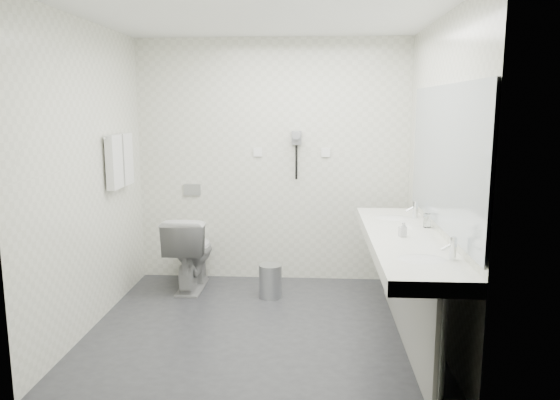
{
  "coord_description": "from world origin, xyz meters",
  "views": [
    {
      "loc": [
        0.42,
        -4.23,
        1.82
      ],
      "look_at": [
        0.15,
        0.15,
        1.05
      ],
      "focal_mm": 34.4,
      "sensor_mm": 36.0,
      "label": 1
    }
  ],
  "objects": [
    {
      "name": "switch_plate_a",
      "position": [
        -0.15,
        1.29,
        1.35
      ],
      "size": [
        0.09,
        0.02,
        0.09
      ],
      "primitive_type": "cube",
      "color": "white",
      "rests_on": "wall_back"
    },
    {
      "name": "flush_plate",
      "position": [
        -0.85,
        1.29,
        0.95
      ],
      "size": [
        0.18,
        0.02,
        0.12
      ],
      "primitive_type": "cube",
      "color": "#B2B5BA",
      "rests_on": "wall_back"
    },
    {
      "name": "towel_near",
      "position": [
        -1.34,
        0.41,
        1.33
      ],
      "size": [
        0.07,
        0.24,
        0.48
      ],
      "primitive_type": "cube",
      "color": "white",
      "rests_on": "towel_rail"
    },
    {
      "name": "wall_front",
      "position": [
        0.0,
        -1.3,
        1.25
      ],
      "size": [
        2.8,
        0.0,
        2.8
      ],
      "primitive_type": "plane",
      "rotation": [
        -1.57,
        0.0,
        0.0
      ],
      "color": "white",
      "rests_on": "floor"
    },
    {
      "name": "vanity_post_far",
      "position": [
        1.18,
        0.84,
        0.38
      ],
      "size": [
        0.06,
        0.06,
        0.75
      ],
      "primitive_type": "cylinder",
      "color": "silver",
      "rests_on": "floor"
    },
    {
      "name": "basin_far",
      "position": [
        1.12,
        0.45,
        0.83
      ],
      "size": [
        0.4,
        0.31,
        0.05
      ],
      "primitive_type": "ellipsoid",
      "color": "white",
      "rests_on": "vanity_counter"
    },
    {
      "name": "switch_plate_b",
      "position": [
        0.55,
        1.29,
        1.35
      ],
      "size": [
        0.09,
        0.02,
        0.09
      ],
      "primitive_type": "cube",
      "color": "white",
      "rests_on": "wall_back"
    },
    {
      "name": "wall_right",
      "position": [
        1.4,
        0.0,
        1.25
      ],
      "size": [
        0.0,
        2.6,
        2.6
      ],
      "primitive_type": "plane",
      "rotation": [
        1.57,
        0.0,
        -1.57
      ],
      "color": "white",
      "rests_on": "floor"
    },
    {
      "name": "vanity_panel",
      "position": [
        1.15,
        -0.2,
        0.38
      ],
      "size": [
        0.03,
        2.15,
        0.75
      ],
      "primitive_type": "cube",
      "color": "#999891",
      "rests_on": "floor"
    },
    {
      "name": "glass_left",
      "position": [
        1.35,
        0.08,
        0.91
      ],
      "size": [
        0.08,
        0.08,
        0.11
      ],
      "primitive_type": "cylinder",
      "rotation": [
        0.0,
        0.0,
        -0.37
      ],
      "color": "silver",
      "rests_on": "vanity_counter"
    },
    {
      "name": "dryer_cradle",
      "position": [
        0.25,
        1.27,
        1.5
      ],
      "size": [
        0.1,
        0.04,
        0.14
      ],
      "primitive_type": "cube",
      "color": "gray",
      "rests_on": "wall_back"
    },
    {
      "name": "soap_bottle_c",
      "position": [
        1.11,
        -0.25,
        0.91
      ],
      "size": [
        0.05,
        0.05,
        0.11
      ],
      "primitive_type": "imported",
      "rotation": [
        0.0,
        0.0,
        0.34
      ],
      "color": "white",
      "rests_on": "vanity_counter"
    },
    {
      "name": "dryer_cord",
      "position": [
        0.25,
        1.26,
        1.25
      ],
      "size": [
        0.02,
        0.02,
        0.35
      ],
      "primitive_type": "cylinder",
      "color": "black",
      "rests_on": "dryer_cradle"
    },
    {
      "name": "faucet_far",
      "position": [
        1.32,
        0.45,
        0.92
      ],
      "size": [
        0.04,
        0.04,
        0.15
      ],
      "primitive_type": "cylinder",
      "color": "silver",
      "rests_on": "vanity_counter"
    },
    {
      "name": "wall_left",
      "position": [
        -1.4,
        0.0,
        1.25
      ],
      "size": [
        0.0,
        2.6,
        2.6
      ],
      "primitive_type": "plane",
      "rotation": [
        1.57,
        0.0,
        1.57
      ],
      "color": "white",
      "rests_on": "floor"
    },
    {
      "name": "dryer_barrel",
      "position": [
        0.25,
        1.2,
        1.53
      ],
      "size": [
        0.08,
        0.14,
        0.08
      ],
      "primitive_type": "cylinder",
      "rotation": [
        1.57,
        0.0,
        0.0
      ],
      "color": "gray",
      "rests_on": "dryer_cradle"
    },
    {
      "name": "vanity_counter",
      "position": [
        1.12,
        -0.2,
        0.8
      ],
      "size": [
        0.55,
        2.2,
        0.1
      ],
      "primitive_type": "cube",
      "color": "white",
      "rests_on": "floor"
    },
    {
      "name": "basin_near",
      "position": [
        1.12,
        -0.85,
        0.83
      ],
      "size": [
        0.4,
        0.31,
        0.05
      ],
      "primitive_type": "ellipsoid",
      "color": "white",
      "rests_on": "vanity_counter"
    },
    {
      "name": "towel_rail",
      "position": [
        -1.35,
        0.55,
        1.55
      ],
      "size": [
        0.02,
        0.62,
        0.02
      ],
      "primitive_type": "cylinder",
      "rotation": [
        1.57,
        0.0,
        0.0
      ],
      "color": "silver",
      "rests_on": "wall_left"
    },
    {
      "name": "toilet",
      "position": [
        -0.8,
        0.92,
        0.38
      ],
      "size": [
        0.43,
        0.74,
        0.75
      ],
      "primitive_type": "imported",
      "rotation": [
        0.0,
        0.0,
        3.14
      ],
      "color": "white",
      "rests_on": "floor"
    },
    {
      "name": "pedal_bin",
      "position": [
        0.02,
        0.69,
        0.15
      ],
      "size": [
        0.28,
        0.28,
        0.31
      ],
      "primitive_type": "cylinder",
      "rotation": [
        0.0,
        0.0,
        0.34
      ],
      "color": "#B2B5BA",
      "rests_on": "floor"
    },
    {
      "name": "towel_far",
      "position": [
        -1.34,
        0.69,
        1.33
      ],
      "size": [
        0.07,
        0.24,
        0.48
      ],
      "primitive_type": "cube",
      "color": "white",
      "rests_on": "towel_rail"
    },
    {
      "name": "floor",
      "position": [
        0.0,
        0.0,
        0.0
      ],
      "size": [
        2.8,
        2.8,
        0.0
      ],
      "primitive_type": "plane",
      "color": "#2C2C31",
      "rests_on": "ground"
    },
    {
      "name": "vanity_post_near",
      "position": [
        1.18,
        -1.24,
        0.38
      ],
      "size": [
        0.06,
        0.06,
        0.75
      ],
      "primitive_type": "cylinder",
      "color": "silver",
      "rests_on": "floor"
    },
    {
      "name": "faucet_near",
      "position": [
        1.32,
        -0.85,
        0.92
      ],
      "size": [
        0.04,
        0.04,
        0.15
      ],
      "primitive_type": "cylinder",
      "color": "silver",
      "rests_on": "vanity_counter"
    },
    {
      "name": "ceiling",
      "position": [
        0.0,
        0.0,
        2.5
      ],
      "size": [
        2.8,
        2.8,
        0.0
      ],
      "primitive_type": "plane",
      "rotation": [
        3.14,
        0.0,
        0.0
      ],
      "color": "white",
      "rests_on": "wall_back"
    },
    {
      "name": "soap_bottle_a",
      "position": [
        1.1,
        -0.25,
        0.91
      ],
      "size": [
        0.06,
        0.06,
        0.11
      ],
      "primitive_type": "imported",
      "rotation": [
        0.0,
        0.0,
        0.3
      ],
      "color": "white",
      "rests_on": "vanity_counter"
    },
    {
      "name": "bin_lid",
      "position": [
        0.02,
        0.69,
        0.32
      ],
      "size": [
        0.22,
        0.22,
        0.02
      ],
      "primitive_type": "cylinder",
      "color": "#B2B5BA",
      "rests_on": "pedal_bin"
    },
    {
      "name": "mirror",
      "position": [
        1.39,
        -0.2,
        1.45
      ],
      "size": [
        0.02,
        2.2,
        1.05
      ],
      "primitive_type": "cube",
      "color": "#B2BCC6",
      "rests_on": "wall_right"
    },
    {
      "name": "wall_back",
      "position": [
        0.0,
        1.3,
        1.25
      ],
      "size": [
        2.8,
        0.0,
        2.8
      ],
      "primitive_type": "plane",
      "rotation": [
        1.57,
        0.0,
        0.0
      ],
      "color": "white",
      "rests_on": "floor"
    }
  ]
}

